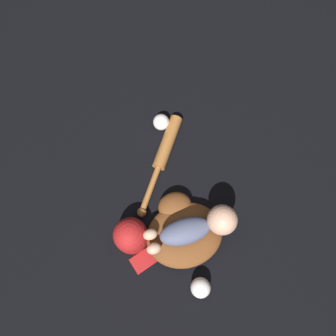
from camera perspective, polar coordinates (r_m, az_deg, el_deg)
ground_plane at (r=1.40m, az=3.24°, el=-9.34°), size 6.00×6.00×0.00m
baseball_glove at (r=1.35m, az=2.59°, el=-10.65°), size 0.36×0.35×0.08m
baby_figure at (r=1.27m, az=5.72°, el=-10.10°), size 0.37×0.17×0.12m
baseball_bat at (r=1.46m, az=-0.74°, el=2.70°), size 0.38×0.36×0.06m
baseball at (r=1.52m, az=-1.19°, el=8.00°), size 0.08×0.08×0.08m
baseball_spare at (r=1.34m, az=5.69°, el=-20.03°), size 0.08×0.08×0.08m
baseball_cap at (r=1.34m, az=-6.48°, el=-11.62°), size 0.14×0.21×0.14m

